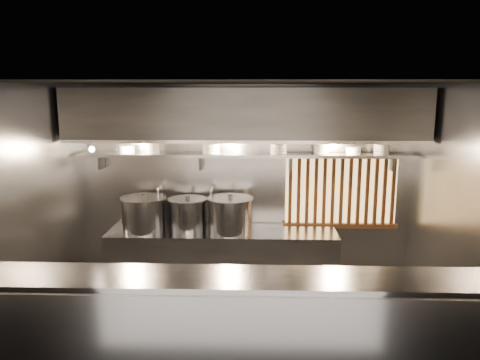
# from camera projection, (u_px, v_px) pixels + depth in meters

# --- Properties ---
(floor) EXTENTS (4.50, 4.50, 0.00)m
(floor) POSITION_uv_depth(u_px,v_px,m) (243.00, 338.00, 5.22)
(floor) COLOR black
(floor) RESTS_ON ground
(ceiling) EXTENTS (4.50, 4.50, 0.00)m
(ceiling) POSITION_uv_depth(u_px,v_px,m) (243.00, 82.00, 4.68)
(ceiling) COLOR black
(ceiling) RESTS_ON wall_back
(wall_back) EXTENTS (4.50, 0.00, 4.50)m
(wall_back) POSITION_uv_depth(u_px,v_px,m) (246.00, 188.00, 6.42)
(wall_back) COLOR gray
(wall_back) RESTS_ON floor
(wall_left) EXTENTS (0.00, 3.00, 3.00)m
(wall_left) POSITION_uv_depth(u_px,v_px,m) (34.00, 215.00, 5.02)
(wall_left) COLOR gray
(wall_left) RESTS_ON floor
(wall_right) EXTENTS (0.00, 3.00, 3.00)m
(wall_right) POSITION_uv_depth(u_px,v_px,m) (458.00, 219.00, 4.88)
(wall_right) COLOR gray
(wall_right) RESTS_ON floor
(serving_counter) EXTENTS (4.50, 0.56, 1.13)m
(serving_counter) POSITION_uv_depth(u_px,v_px,m) (240.00, 336.00, 4.17)
(serving_counter) COLOR gray
(serving_counter) RESTS_ON floor
(cooking_bench) EXTENTS (3.00, 0.70, 0.90)m
(cooking_bench) POSITION_uv_depth(u_px,v_px,m) (222.00, 263.00, 6.25)
(cooking_bench) COLOR gray
(cooking_bench) RESTS_ON floor
(bowl_shelf) EXTENTS (4.40, 0.34, 0.04)m
(bowl_shelf) POSITION_uv_depth(u_px,v_px,m) (245.00, 155.00, 6.16)
(bowl_shelf) COLOR gray
(bowl_shelf) RESTS_ON wall_back
(exhaust_hood) EXTENTS (4.40, 0.81, 0.65)m
(exhaust_hood) POSITION_uv_depth(u_px,v_px,m) (245.00, 114.00, 5.83)
(exhaust_hood) COLOR #2D2D30
(exhaust_hood) RESTS_ON ceiling
(wood_screen) EXTENTS (1.56, 0.09, 1.04)m
(wood_screen) POSITION_uv_depth(u_px,v_px,m) (341.00, 191.00, 6.34)
(wood_screen) COLOR #FFCC72
(wood_screen) RESTS_ON wall_back
(faucet_left) EXTENTS (0.04, 0.30, 0.50)m
(faucet_left) POSITION_uv_depth(u_px,v_px,m) (161.00, 196.00, 6.35)
(faucet_left) COLOR silver
(faucet_left) RESTS_ON wall_back
(faucet_right) EXTENTS (0.04, 0.30, 0.50)m
(faucet_right) POSITION_uv_depth(u_px,v_px,m) (212.00, 196.00, 6.32)
(faucet_right) COLOR silver
(faucet_right) RESTS_ON wall_back
(heat_lamp) EXTENTS (0.25, 0.35, 0.20)m
(heat_lamp) POSITION_uv_depth(u_px,v_px,m) (90.00, 144.00, 5.72)
(heat_lamp) COLOR gray
(heat_lamp) RESTS_ON exhaust_hood
(pendant_bulb) EXTENTS (0.09, 0.09, 0.19)m
(pendant_bulb) POSITION_uv_depth(u_px,v_px,m) (237.00, 150.00, 6.03)
(pendant_bulb) COLOR #2D2D30
(pendant_bulb) RESTS_ON exhaust_hood
(stock_pot_left) EXTENTS (0.60, 0.60, 0.49)m
(stock_pot_left) POSITION_uv_depth(u_px,v_px,m) (144.00, 214.00, 6.13)
(stock_pot_left) COLOR gray
(stock_pot_left) RESTS_ON cooking_bench
(stock_pot_mid) EXTENTS (0.62, 0.62, 0.46)m
(stock_pot_mid) POSITION_uv_depth(u_px,v_px,m) (188.00, 214.00, 6.19)
(stock_pot_mid) COLOR gray
(stock_pot_mid) RESTS_ON cooking_bench
(stock_pot_right) EXTENTS (0.78, 0.78, 0.49)m
(stock_pot_right) POSITION_uv_depth(u_px,v_px,m) (230.00, 215.00, 6.08)
(stock_pot_right) COLOR gray
(stock_pot_right) RESTS_ON cooking_bench
(bowl_stack_0) EXTENTS (0.22, 0.22, 0.09)m
(bowl_stack_0) POSITION_uv_depth(u_px,v_px,m) (127.00, 149.00, 6.19)
(bowl_stack_0) COLOR silver
(bowl_stack_0) RESTS_ON bowl_shelf
(bowl_stack_1) EXTENTS (0.20, 0.20, 0.17)m
(bowl_stack_1) POSITION_uv_depth(u_px,v_px,m) (152.00, 147.00, 6.17)
(bowl_stack_1) COLOR silver
(bowl_stack_1) RESTS_ON bowl_shelf
(bowl_stack_2) EXTENTS (0.24, 0.24, 0.13)m
(bowl_stack_2) POSITION_uv_depth(u_px,v_px,m) (211.00, 148.00, 6.15)
(bowl_stack_2) COLOR silver
(bowl_stack_2) RESTS_ON bowl_shelf
(bowl_stack_3) EXTENTS (0.23, 0.23, 0.13)m
(bowl_stack_3) POSITION_uv_depth(u_px,v_px,m) (279.00, 149.00, 6.13)
(bowl_stack_3) COLOR silver
(bowl_stack_3) RESTS_ON bowl_shelf
(bowl_stack_4) EXTENTS (0.21, 0.21, 0.13)m
(bowl_stack_4) POSITION_uv_depth(u_px,v_px,m) (321.00, 149.00, 6.11)
(bowl_stack_4) COLOR silver
(bowl_stack_4) RESTS_ON bowl_shelf
(bowl_stack_5) EXTENTS (0.21, 0.21, 0.09)m
(bowl_stack_5) POSITION_uv_depth(u_px,v_px,m) (353.00, 150.00, 6.10)
(bowl_stack_5) COLOR silver
(bowl_stack_5) RESTS_ON bowl_shelf
(bowl_stack_6) EXTENTS (0.21, 0.21, 0.13)m
(bowl_stack_6) POSITION_uv_depth(u_px,v_px,m) (381.00, 149.00, 6.08)
(bowl_stack_6) COLOR silver
(bowl_stack_6) RESTS_ON bowl_shelf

